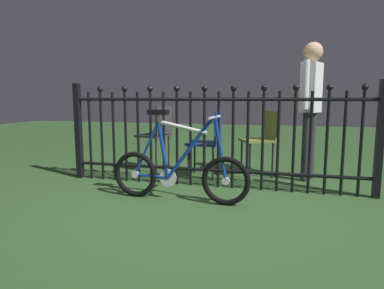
{
  "coord_description": "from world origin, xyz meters",
  "views": [
    {
      "loc": [
        0.76,
        -3.01,
        1.01
      ],
      "look_at": [
        -0.1,
        0.2,
        0.55
      ],
      "focal_mm": 31.27,
      "sensor_mm": 36.0,
      "label": 1
    }
  ],
  "objects": [
    {
      "name": "iron_fence",
      "position": [
        -0.05,
        0.68,
        0.61
      ],
      "size": [
        3.5,
        0.07,
        1.2
      ],
      "color": "black",
      "rests_on": "ground"
    },
    {
      "name": "chair_charcoal",
      "position": [
        -0.89,
        1.32,
        0.56
      ],
      "size": [
        0.47,
        0.46,
        0.89
      ],
      "color": "black",
      "rests_on": "ground"
    },
    {
      "name": "chair_olive",
      "position": [
        0.53,
        1.39,
        0.53
      ],
      "size": [
        0.51,
        0.51,
        0.85
      ],
      "color": "black",
      "rests_on": "ground"
    },
    {
      "name": "chair_navy",
      "position": [
        -0.12,
        1.13,
        0.52
      ],
      "size": [
        0.4,
        0.39,
        0.86
      ],
      "color": "black",
      "rests_on": "ground"
    },
    {
      "name": "ground_plane",
      "position": [
        0.0,
        0.0,
        0.0
      ],
      "size": [
        20.0,
        20.0,
        0.0
      ],
      "primitive_type": "plane",
      "color": "#2D5026"
    },
    {
      "name": "bicycle",
      "position": [
        -0.21,
        0.07,
        0.3
      ],
      "size": [
        1.42,
        0.4,
        0.9
      ],
      "color": "black",
      "rests_on": "ground"
    },
    {
      "name": "person_visitor",
      "position": [
        1.09,
        1.32,
        1.01
      ],
      "size": [
        0.28,
        0.44,
        1.67
      ],
      "color": "#2D2D33",
      "rests_on": "ground"
    }
  ]
}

